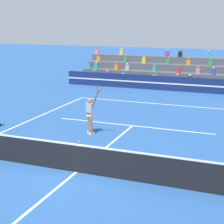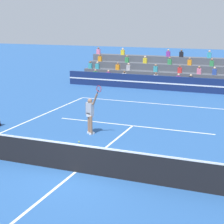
{
  "view_description": "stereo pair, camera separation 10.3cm",
  "coord_description": "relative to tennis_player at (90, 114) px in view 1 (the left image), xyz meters",
  "views": [
    {
      "loc": [
        5.68,
        -11.12,
        5.28
      ],
      "look_at": [
        -0.43,
        4.63,
        1.1
      ],
      "focal_mm": 60.0,
      "sensor_mm": 36.0,
      "label": 1
    },
    {
      "loc": [
        5.78,
        -11.08,
        5.28
      ],
      "look_at": [
        -0.43,
        4.63,
        1.1
      ],
      "focal_mm": 60.0,
      "sensor_mm": 36.0,
      "label": 2
    }
  ],
  "objects": [
    {
      "name": "tennis_player",
      "position": [
        0.0,
        0.0,
        0.0
      ],
      "size": [
        1.03,
        0.57,
        2.45
      ],
      "color": "#9E7051",
      "rests_on": "ground"
    },
    {
      "name": "ground_plane",
      "position": [
        1.43,
        -4.38,
        -0.99
      ],
      "size": [
        120.0,
        120.0,
        0.0
      ],
      "primitive_type": "plane",
      "color": "#285699"
    },
    {
      "name": "bleacher_stand",
      "position": [
        1.42,
        15.55,
        -0.15
      ],
      "size": [
        17.09,
        3.8,
        2.83
      ],
      "color": "#4C515B",
      "rests_on": "ground"
    },
    {
      "name": "tennis_ball",
      "position": [
        0.07,
        -1.38,
        -0.95
      ],
      "size": [
        0.07,
        0.07,
        0.07
      ],
      "primitive_type": "sphere",
      "color": "#C6DB33",
      "rests_on": "ground"
    },
    {
      "name": "sponsor_banner_wall",
      "position": [
        1.43,
        12.38,
        -0.44
      ],
      "size": [
        18.0,
        0.26,
        1.1
      ],
      "color": "navy",
      "rests_on": "ground"
    },
    {
      "name": "court_lines",
      "position": [
        1.43,
        -4.38,
        -0.98
      ],
      "size": [
        11.1,
        23.9,
        0.01
      ],
      "color": "white",
      "rests_on": "ground"
    },
    {
      "name": "tennis_net",
      "position": [
        1.43,
        -4.38,
        -0.44
      ],
      "size": [
        12.0,
        0.1,
        1.1
      ],
      "color": "black",
      "rests_on": "ground"
    }
  ]
}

